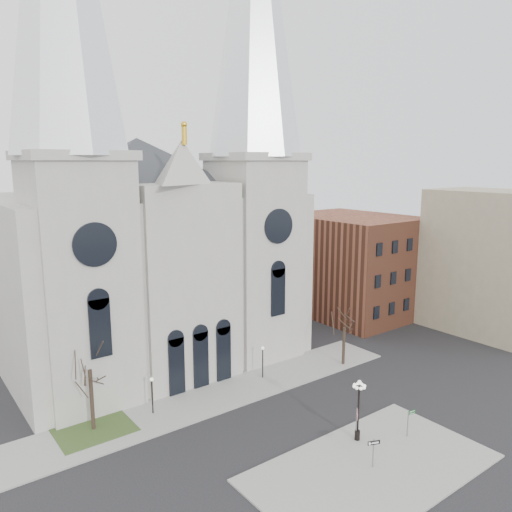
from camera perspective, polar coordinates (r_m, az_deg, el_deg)
ground at (r=40.51m, az=4.27°, el=-21.36°), size 160.00×160.00×0.00m
sidewalk_near at (r=39.41m, az=13.04°, el=-22.52°), size 18.00×10.00×0.14m
sidewalk_far at (r=48.19m, az=-4.72°, el=-15.70°), size 40.00×6.00×0.14m
grass_patch at (r=44.88m, az=-18.05°, el=-18.33°), size 6.00×5.00×0.18m
cathedral at (r=53.66m, az=-11.88°, el=7.30°), size 33.00×26.66×54.00m
bg_building_brick at (r=72.59m, az=10.72°, el=-0.95°), size 14.00×18.00×14.00m
bg_building_tan at (r=69.70m, az=25.07°, el=-0.60°), size 10.00×14.00×18.00m
tree_left at (r=42.53m, az=-18.49°, el=-11.83°), size 3.20×3.20×7.50m
tree_right at (r=54.05m, az=10.07°, el=-7.79°), size 3.20×3.20×6.00m
ped_lamp_left at (r=45.05m, az=-11.80°, el=-14.69°), size 0.32×0.32×3.26m
ped_lamp_right at (r=50.77m, az=0.77°, el=-11.44°), size 0.32×0.32×3.26m
stop_sign at (r=41.32m, az=11.42°, el=-17.64°), size 0.88×0.41×2.65m
globe_lamp at (r=40.77m, az=11.65°, el=-16.09°), size 1.29×1.29×4.96m
one_way_sign at (r=38.64m, az=13.27°, el=-20.59°), size 0.89×0.40×2.15m
street_name_sign at (r=43.01m, az=17.06°, el=-17.55°), size 0.70×0.19×2.23m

